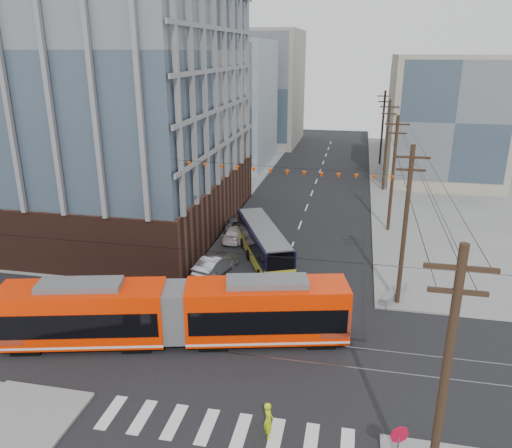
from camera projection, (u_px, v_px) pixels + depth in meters
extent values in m
plane|color=slate|center=(239.00, 388.00, 25.66)|extent=(160.00, 160.00, 0.00)
cube|color=#381E16|center=(66.00, 75.00, 46.43)|extent=(30.00, 25.00, 28.60)
cube|color=#8C99A5|center=(209.00, 104.00, 74.04)|extent=(18.00, 16.00, 18.00)
cube|color=gray|center=(446.00, 120.00, 64.36)|extent=(14.00, 14.00, 16.00)
cube|color=gray|center=(256.00, 88.00, 91.63)|extent=(16.00, 18.00, 20.00)
cube|color=#8C99A5|center=(439.00, 111.00, 82.81)|extent=(16.00, 16.00, 14.00)
cylinder|color=black|center=(442.00, 397.00, 16.67)|extent=(0.30, 0.30, 11.00)
cylinder|color=black|center=(382.00, 129.00, 74.02)|extent=(0.30, 0.30, 11.00)
imported|color=#999EA7|center=(216.00, 264.00, 38.80)|extent=(2.80, 4.87, 1.52)
imported|color=silver|center=(235.00, 234.00, 45.56)|extent=(1.84, 4.25, 1.22)
imported|color=#505156|center=(235.00, 224.00, 48.13)|extent=(3.23, 4.96, 1.27)
imported|color=#BFE011|center=(268.00, 420.00, 22.16)|extent=(0.67, 0.78, 1.81)
cube|color=gray|center=(394.00, 295.00, 34.76)|extent=(2.23, 3.56, 0.71)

